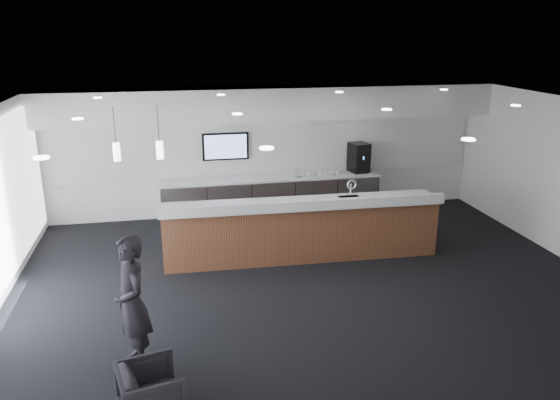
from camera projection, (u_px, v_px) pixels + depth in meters
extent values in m
plane|color=black|center=(311.00, 285.00, 9.37)|extent=(10.00, 10.00, 0.00)
cube|color=black|center=(314.00, 110.00, 8.47)|extent=(10.00, 8.00, 0.02)
cube|color=white|center=(268.00, 150.00, 12.65)|extent=(10.00, 0.02, 3.00)
cube|color=silver|center=(272.00, 103.00, 11.89)|extent=(10.00, 0.90, 0.70)
cube|color=silver|center=(268.00, 146.00, 12.60)|extent=(9.80, 0.06, 1.40)
cube|color=#999BA1|center=(271.00, 198.00, 12.64)|extent=(5.00, 0.60, 0.90)
cube|color=white|center=(271.00, 178.00, 12.49)|extent=(5.06, 0.66, 0.05)
cylinder|color=white|center=(184.00, 206.00, 11.94)|extent=(0.60, 0.02, 0.02)
cylinder|color=white|center=(230.00, 203.00, 12.13)|extent=(0.60, 0.02, 0.02)
cylinder|color=white|center=(274.00, 200.00, 12.32)|extent=(0.60, 0.02, 0.02)
cylinder|color=white|center=(317.00, 197.00, 12.51)|extent=(0.60, 0.02, 0.02)
cylinder|color=white|center=(358.00, 195.00, 12.70)|extent=(0.60, 0.02, 0.02)
cube|color=black|center=(226.00, 146.00, 12.33)|extent=(1.05, 0.07, 0.62)
cube|color=blue|center=(226.00, 147.00, 12.30)|extent=(0.95, 0.01, 0.54)
cylinder|color=#FFEAC6|center=(160.00, 153.00, 8.98)|extent=(0.12, 0.12, 0.30)
cylinder|color=#FFEAC6|center=(116.00, 154.00, 8.85)|extent=(0.12, 0.12, 0.30)
cube|color=brown|center=(301.00, 231.00, 10.35)|extent=(5.18, 0.88, 1.05)
cube|color=white|center=(302.00, 203.00, 10.18)|extent=(5.27, 0.96, 0.06)
cube|color=white|center=(306.00, 205.00, 9.78)|extent=(5.24, 0.28, 0.18)
cylinder|color=white|center=(350.00, 191.00, 10.38)|extent=(0.04, 0.04, 0.28)
torus|color=white|center=(352.00, 185.00, 10.28)|extent=(0.19, 0.04, 0.19)
cube|color=black|center=(359.00, 157.00, 12.85)|extent=(0.48, 0.52, 0.69)
cube|color=white|center=(362.00, 174.00, 12.72)|extent=(0.25, 0.12, 0.02)
cube|color=silver|center=(298.00, 172.00, 12.44)|extent=(0.16, 0.05, 0.22)
cube|color=silver|center=(335.00, 170.00, 12.68)|extent=(0.16, 0.07, 0.22)
imported|color=black|center=(151.00, 392.00, 6.11)|extent=(0.83, 0.81, 0.63)
imported|color=black|center=(132.00, 303.00, 6.87)|extent=(0.63, 0.76, 1.80)
imported|color=white|center=(337.00, 173.00, 12.68)|extent=(0.10, 0.10, 0.09)
imported|color=white|center=(332.00, 173.00, 12.65)|extent=(0.13, 0.13, 0.09)
imported|color=white|center=(326.00, 173.00, 12.62)|extent=(0.12, 0.12, 0.09)
imported|color=white|center=(320.00, 174.00, 12.60)|extent=(0.12, 0.12, 0.09)
imported|color=white|center=(314.00, 174.00, 12.57)|extent=(0.13, 0.13, 0.09)
imported|color=white|center=(308.00, 174.00, 12.54)|extent=(0.10, 0.10, 0.09)
imported|color=white|center=(302.00, 175.00, 12.52)|extent=(0.13, 0.13, 0.09)
imported|color=white|center=(296.00, 175.00, 12.49)|extent=(0.11, 0.11, 0.09)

